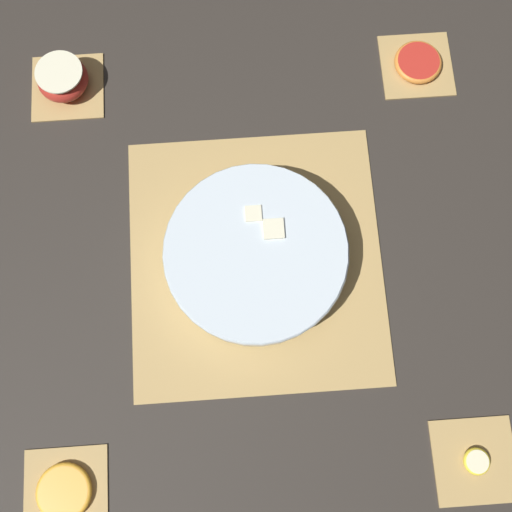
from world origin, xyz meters
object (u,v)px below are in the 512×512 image
Objects in this scene: fruit_salad_bowl at (256,254)px; orange_slice_whole at (64,492)px; banana_coin_single at (477,461)px; grapefruit_slice at (418,62)px; apple_half at (63,79)px.

orange_slice_whole is at bearing 137.26° from fruit_salad_bowl.
orange_slice_whole is 0.59m from banana_coin_single.
grapefruit_slice is (0.64, 0.00, 0.00)m from banana_coin_single.
banana_coin_single is at bearing -137.34° from fruit_salad_bowl.
grapefruit_slice is (0.64, -0.59, 0.00)m from orange_slice_whole.
banana_coin_single is (-0.64, -0.59, -0.02)m from apple_half.
apple_half is at bearing 0.00° from orange_slice_whole.
apple_half reaches higher than orange_slice_whole.
grapefruit_slice reaches higher than banana_coin_single.
fruit_salad_bowl is 0.44m from orange_slice_whole.
banana_coin_single is (-0.32, -0.30, -0.03)m from fruit_salad_bowl.
grapefruit_slice is (0.00, -0.59, -0.02)m from apple_half.
apple_half is 1.04× the size of grapefruit_slice.
grapefruit_slice is at bearing 0.00° from banana_coin_single.
fruit_salad_bowl reaches higher than apple_half.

